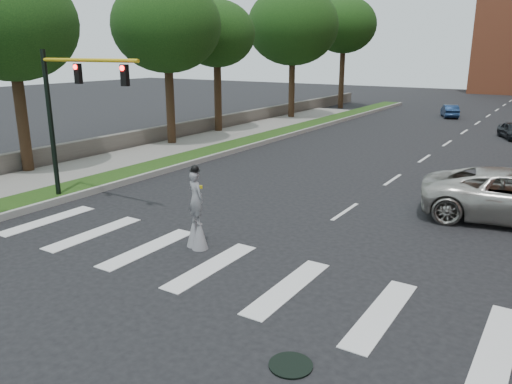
# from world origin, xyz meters

# --- Properties ---
(ground_plane) EXTENTS (160.00, 160.00, 0.00)m
(ground_plane) POSITION_xyz_m (0.00, 0.00, 0.00)
(ground_plane) COLOR black
(ground_plane) RESTS_ON ground
(grass_median) EXTENTS (2.00, 60.00, 0.25)m
(grass_median) POSITION_xyz_m (-11.50, 20.00, 0.12)
(grass_median) COLOR #1C3B10
(grass_median) RESTS_ON ground
(median_curb) EXTENTS (0.20, 60.00, 0.28)m
(median_curb) POSITION_xyz_m (-10.45, 20.00, 0.14)
(median_curb) COLOR gray
(median_curb) RESTS_ON ground
(sidewalk_left) EXTENTS (4.00, 60.00, 0.18)m
(sidewalk_left) POSITION_xyz_m (-14.50, 10.00, 0.09)
(sidewalk_left) COLOR slate
(sidewalk_left) RESTS_ON ground
(stone_wall) EXTENTS (0.50, 56.00, 1.10)m
(stone_wall) POSITION_xyz_m (-17.00, 22.00, 0.55)
(stone_wall) COLOR #555049
(stone_wall) RESTS_ON ground
(manhole) EXTENTS (0.90, 0.90, 0.04)m
(manhole) POSITION_xyz_m (3.00, -2.00, 0.02)
(manhole) COLOR black
(manhole) RESTS_ON ground
(traffic_signal) EXTENTS (5.30, 0.23, 6.20)m
(traffic_signal) POSITION_xyz_m (-9.78, 3.00, 4.15)
(traffic_signal) COLOR black
(traffic_signal) RESTS_ON ground
(stilt_performer) EXTENTS (0.82, 0.62, 2.73)m
(stilt_performer) POSITION_xyz_m (-2.59, 1.95, 1.07)
(stilt_performer) COLOR black
(stilt_performer) RESTS_ON ground
(car_mid) EXTENTS (2.44, 3.84, 1.20)m
(car_mid) POSITION_xyz_m (-2.99, 40.75, 0.60)
(car_mid) COLOR navy
(car_mid) RESTS_ON ground
(tree_1) EXTENTS (6.41, 6.41, 10.11)m
(tree_1) POSITION_xyz_m (-16.40, 5.20, 7.35)
(tree_1) COLOR black
(tree_1) RESTS_ON ground
(tree_2) EXTENTS (6.98, 6.98, 10.67)m
(tree_2) POSITION_xyz_m (-15.57, 15.33, 7.67)
(tree_2) COLOR black
(tree_2) RESTS_ON ground
(tree_3) EXTENTS (5.72, 5.72, 9.79)m
(tree_3) POSITION_xyz_m (-16.07, 21.27, 7.31)
(tree_3) COLOR black
(tree_3) RESTS_ON ground
(tree_4) EXTENTS (8.21, 8.21, 11.80)m
(tree_4) POSITION_xyz_m (-15.35, 31.72, 8.29)
(tree_4) COLOR black
(tree_4) RESTS_ON ground
(tree_5) EXTENTS (6.91, 6.91, 11.73)m
(tree_5) POSITION_xyz_m (-15.00, 42.52, 8.75)
(tree_5) COLOR black
(tree_5) RESTS_ON ground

